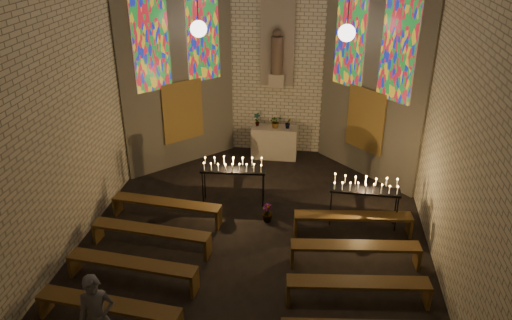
{
  "coord_description": "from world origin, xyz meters",
  "views": [
    {
      "loc": [
        1.33,
        -8.7,
        6.8
      ],
      "look_at": [
        -0.06,
        1.64,
        1.72
      ],
      "focal_mm": 35.0,
      "sensor_mm": 36.0,
      "label": 1
    }
  ],
  "objects_px": {
    "votive_stand_left": "(233,167)",
    "altar": "(274,142)",
    "aisle_flower_pot": "(267,213)",
    "votive_stand_right": "(365,187)",
    "visitor": "(97,318)"
  },
  "relations": [
    {
      "from": "aisle_flower_pot",
      "to": "visitor",
      "type": "relative_size",
      "value": 0.28
    },
    {
      "from": "votive_stand_left",
      "to": "visitor",
      "type": "height_order",
      "value": "visitor"
    },
    {
      "from": "votive_stand_left",
      "to": "visitor",
      "type": "bearing_deg",
      "value": -107.41
    },
    {
      "from": "altar",
      "to": "aisle_flower_pot",
      "type": "relative_size",
      "value": 3.02
    },
    {
      "from": "aisle_flower_pot",
      "to": "votive_stand_left",
      "type": "distance_m",
      "value": 1.5
    },
    {
      "from": "aisle_flower_pot",
      "to": "votive_stand_left",
      "type": "bearing_deg",
      "value": 141.87
    },
    {
      "from": "altar",
      "to": "votive_stand_right",
      "type": "distance_m",
      "value": 4.4
    },
    {
      "from": "altar",
      "to": "visitor",
      "type": "xyz_separation_m",
      "value": [
        -2.12,
        -8.27,
        0.32
      ]
    },
    {
      "from": "votive_stand_left",
      "to": "altar",
      "type": "bearing_deg",
      "value": 71.94
    },
    {
      "from": "altar",
      "to": "votive_stand_right",
      "type": "relative_size",
      "value": 0.84
    },
    {
      "from": "altar",
      "to": "visitor",
      "type": "bearing_deg",
      "value": -104.38
    },
    {
      "from": "votive_stand_right",
      "to": "visitor",
      "type": "height_order",
      "value": "visitor"
    },
    {
      "from": "votive_stand_left",
      "to": "visitor",
      "type": "relative_size",
      "value": 1.02
    },
    {
      "from": "altar",
      "to": "aisle_flower_pot",
      "type": "height_order",
      "value": "altar"
    },
    {
      "from": "altar",
      "to": "aisle_flower_pot",
      "type": "distance_m",
      "value": 3.73
    }
  ]
}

